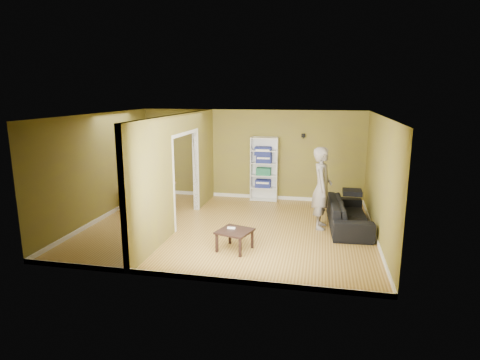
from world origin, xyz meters
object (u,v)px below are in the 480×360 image
chair_left (126,191)px  person (322,181)px  chair_far (163,188)px  coffee_table (235,233)px  bookshelf (265,169)px  dining_table (151,187)px  chair_near (143,198)px  sofa (349,210)px

chair_left → person: bearing=66.3°
chair_far → coffee_table: bearing=148.5°
bookshelf → chair_far: size_ratio=1.86×
dining_table → chair_near: (0.07, -0.64, -0.13)m
sofa → chair_far: size_ratio=2.24×
chair_left → chair_far: bearing=100.9°
sofa → coffee_table: size_ratio=3.57×
coffee_table → sofa: bearing=39.1°
person → chair_left: person is taller
sofa → coffee_table: (-2.30, -1.87, -0.07)m
chair_far → chair_near: bearing=102.2°
person → dining_table: bearing=84.1°
dining_table → person: bearing=-6.4°
sofa → chair_near: (-4.98, -0.28, 0.09)m
sofa → chair_near: size_ratio=2.18×
coffee_table → chair_far: chair_far is taller
person → chair_left: (-5.16, 0.56, -0.62)m
sofa → chair_far: bearing=76.7°
sofa → chair_left: size_ratio=2.26×
person → coffee_table: person is taller
person → coffee_table: bearing=136.8°
dining_table → chair_far: chair_far is taller
person → sofa: bearing=-77.9°
bookshelf → chair_far: (-2.66, -1.16, -0.43)m
sofa → bookshelf: (-2.27, 2.05, 0.50)m
sofa → chair_near: 4.99m
bookshelf → chair_left: bearing=-155.3°
dining_table → chair_near: 0.66m
person → chair_near: 4.39m
chair_left → chair_near: (0.81, -0.70, 0.02)m
dining_table → chair_left: bearing=175.3°
coffee_table → chair_far: size_ratio=0.63×
chair_left → chair_far: (0.86, 0.47, 0.00)m
coffee_table → chair_near: (-2.69, 1.59, 0.16)m
person → chair_far: person is taller
person → bookshelf: size_ratio=1.20×
sofa → person: size_ratio=1.00×
person → coffee_table: (-1.66, -1.74, -0.76)m
coffee_table → chair_left: (-3.49, 2.29, 0.14)m
chair_left → chair_far: chair_far is taller
chair_left → dining_table: bearing=67.8°
coffee_table → chair_far: bearing=133.6°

